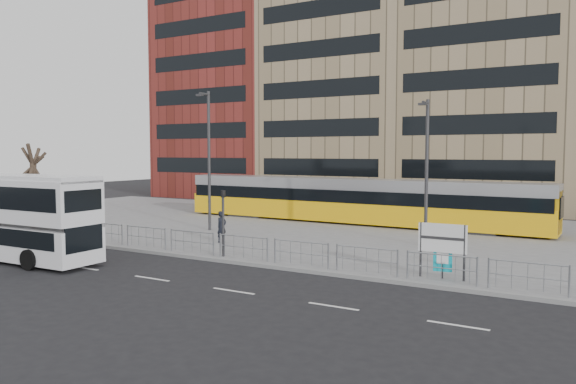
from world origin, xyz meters
The scene contains 15 objects.
ground centered at (0.00, 0.00, 0.00)m, with size 120.00×120.00×0.00m, color black.
plaza centered at (0.00, 12.00, 0.07)m, with size 64.00×24.00×0.15m, color slate.
kerb centered at (0.00, 0.05, 0.07)m, with size 64.00×0.25×0.17m, color gray.
building_row centered at (1.55, 34.27, 12.91)m, with size 70.40×18.40×31.20m.
pedestrian_barrier centered at (2.00, 0.50, 0.98)m, with size 32.07×0.07×1.10m.
road_markings centered at (1.00, -4.00, 0.01)m, with size 62.00×0.12×0.01m, color white.
double_decker_bus centered at (-10.53, -4.38, 2.15)m, with size 10.00×2.73×3.98m.
tram centered at (-1.71, 14.88, 1.68)m, with size 25.96×3.09×3.05m.
station_sign centered at (8.16, 1.14, 1.63)m, with size 1.86×0.10×2.14m.
ad_panel centered at (8.17, 1.20, 0.92)m, with size 0.71×0.14×1.33m.
pedestrian centered at (-4.46, 3.87, 0.99)m, with size 0.62×0.40×1.69m, color black.
traffic_light_west centered at (-1.91, 0.62, 2.12)m, with size 0.17×0.21×3.10m.
lamp_post_west centered at (-7.98, 7.27, 4.82)m, with size 0.45×1.04×8.60m.
lamp_post_east centered at (5.38, 8.30, 4.30)m, with size 0.45×1.04×7.56m.
bare_tree centered at (-21.04, 4.37, 5.69)m, with size 4.82×4.82×7.73m.
Camera 1 is at (13.77, -20.29, 5.05)m, focal length 35.00 mm.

